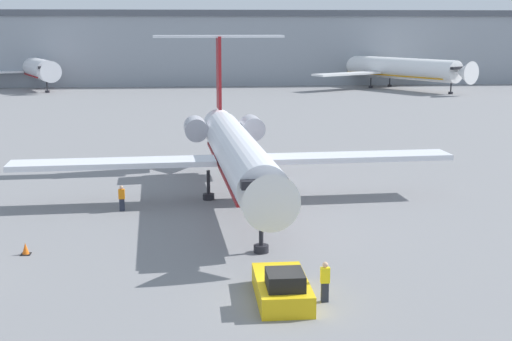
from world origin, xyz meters
TOP-DOWN VIEW (x-y plane):
  - ground_plane at (0.00, 0.00)m, footprint 600.00×600.00m
  - terminal_building at (0.00, 120.00)m, footprint 180.00×16.80m
  - airplane_main at (-0.71, 18.65)m, footprint 30.00×28.30m
  - pushback_tug at (0.08, 0.57)m, footprint 2.24×4.69m
  - worker_near_tug at (1.90, 0.20)m, footprint 0.40×0.25m
  - worker_by_wing at (-8.26, 16.64)m, footprint 0.40×0.24m
  - traffic_cone_left at (-12.50, 8.08)m, footprint 0.50×0.50m
  - airplane_parked_far_left at (-33.77, 113.03)m, footprint 29.37×32.84m
  - airplane_parked_far_right at (33.66, 105.32)m, footprint 30.21×36.71m

SIDE VIEW (x-z plane):
  - ground_plane at x=0.00m, z-range 0.00..0.00m
  - traffic_cone_left at x=-12.50m, z-range -0.02..0.63m
  - pushback_tug at x=0.08m, z-range -0.23..1.40m
  - worker_by_wing at x=-8.26m, z-range 0.04..1.73m
  - worker_near_tug at x=1.90m, z-range 0.05..1.87m
  - airplane_main at x=-0.71m, z-range -1.94..9.05m
  - airplane_parked_far_right at x=33.66m, z-range -1.62..9.33m
  - airplane_parked_far_left at x=-33.77m, z-range -1.55..9.30m
  - terminal_building at x=0.00m, z-range 0.03..14.72m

